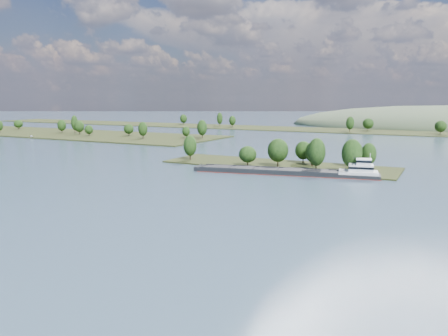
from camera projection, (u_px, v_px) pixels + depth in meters
The scene contains 7 objects.
ground at pixel (210, 191), 136.33m from camera, with size 1800.00×1800.00×0.00m, color #34455B.
tree_island at pixel (292, 158), 184.02m from camera, with size 100.00×30.00×14.29m.
left_bank at pixel (53, 132), 363.13m from camera, with size 300.00×80.00×16.08m.
back_shoreline at pixel (376, 131), 377.87m from camera, with size 900.00×60.00×15.32m.
hill_west at pixel (445, 127), 442.02m from camera, with size 320.00×160.00×44.00m, color #3E4E35.
cargo_barge at pixel (297, 171), 166.55m from camera, with size 71.10×22.06×9.58m.
motorboat at pixel (32, 137), 321.68m from camera, with size 2.00×5.32×2.05m, color white.
Camera 1 is at (65.53, 3.63, 28.69)m, focal length 35.00 mm.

